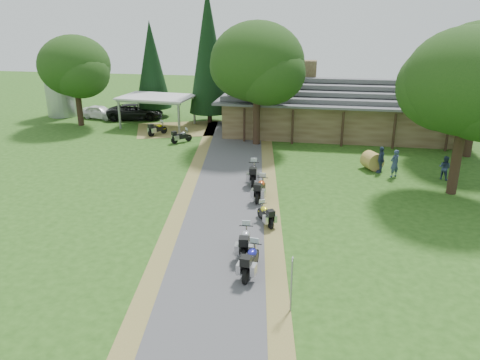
% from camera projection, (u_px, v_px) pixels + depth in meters
% --- Properties ---
extents(ground, '(120.00, 120.00, 0.00)m').
position_uv_depth(ground, '(216.00, 257.00, 20.89)').
color(ground, '#244A15').
rests_on(ground, ground).
extents(driveway, '(51.95, 51.95, 0.00)m').
position_uv_depth(driveway, '(224.00, 219.00, 24.68)').
color(driveway, '#474749').
rests_on(driveway, ground).
extents(lodge, '(21.40, 9.40, 4.90)m').
position_uv_depth(lodge, '(342.00, 106.00, 41.30)').
color(lodge, brown).
rests_on(lodge, ground).
extents(silo, '(3.27, 3.27, 6.36)m').
position_uv_depth(silo, '(60.00, 85.00, 48.01)').
color(silo, gray).
rests_on(silo, ground).
extents(carport, '(7.03, 5.08, 2.86)m').
position_uv_depth(carport, '(158.00, 111.00, 44.07)').
color(carport, silver).
rests_on(carport, ground).
extents(car_white_sedan, '(3.25, 5.43, 1.69)m').
position_uv_depth(car_white_sedan, '(100.00, 110.00, 47.40)').
color(car_white_sedan, white).
rests_on(car_white_sedan, ground).
extents(car_dark_suv, '(3.91, 6.47, 2.31)m').
position_uv_depth(car_dark_suv, '(135.00, 108.00, 47.04)').
color(car_dark_suv, black).
rests_on(car_dark_suv, ground).
extents(motorcycle_row_a, '(0.86, 2.05, 1.36)m').
position_uv_depth(motorcycle_row_a, '(251.00, 259.00, 19.38)').
color(motorcycle_row_a, '#1B1C99').
rests_on(motorcycle_row_a, ground).
extents(motorcycle_row_b, '(0.82, 2.06, 1.37)m').
position_uv_depth(motorcycle_row_b, '(245.00, 240.00, 20.97)').
color(motorcycle_row_b, '#9FA2A7').
rests_on(motorcycle_row_b, ground).
extents(motorcycle_row_c, '(1.31, 1.72, 1.14)m').
position_uv_depth(motorcycle_row_c, '(265.00, 213.00, 24.01)').
color(motorcycle_row_c, yellow).
rests_on(motorcycle_row_c, ground).
extents(motorcycle_row_d, '(0.80, 2.08, 1.39)m').
position_uv_depth(motorcycle_row_d, '(261.00, 188.00, 27.11)').
color(motorcycle_row_d, '#CE4C1B').
rests_on(motorcycle_row_d, ground).
extents(motorcycle_row_e, '(0.91, 2.18, 1.45)m').
position_uv_depth(motorcycle_row_e, '(253.00, 172.00, 29.68)').
color(motorcycle_row_e, black).
rests_on(motorcycle_row_e, ground).
extents(motorcycle_carport_a, '(1.45, 1.87, 1.25)m').
position_uv_depth(motorcycle_carport_a, '(157.00, 128.00, 41.17)').
color(motorcycle_carport_a, '#CAC007').
rests_on(motorcycle_carport_a, ground).
extents(motorcycle_carport_b, '(1.59, 1.59, 1.16)m').
position_uv_depth(motorcycle_carport_b, '(181.00, 136.00, 38.87)').
color(motorcycle_carport_b, slate).
rests_on(motorcycle_carport_b, ground).
extents(person_a, '(0.76, 0.73, 2.18)m').
position_uv_depth(person_a, '(395.00, 161.00, 30.63)').
color(person_a, navy).
rests_on(person_a, ground).
extents(person_b, '(0.65, 0.62, 1.86)m').
position_uv_depth(person_b, '(445.00, 166.00, 30.24)').
color(person_b, navy).
rests_on(person_b, ground).
extents(person_c, '(0.62, 0.72, 2.14)m').
position_uv_depth(person_c, '(381.00, 157.00, 31.45)').
color(person_c, navy).
rests_on(person_c, ground).
extents(hay_bale, '(1.61, 1.57, 1.23)m').
position_uv_depth(hay_bale, '(372.00, 161.00, 32.28)').
color(hay_bale, olive).
rests_on(hay_bale, ground).
extents(sign_post, '(0.40, 0.07, 2.20)m').
position_uv_depth(sign_post, '(291.00, 285.00, 16.79)').
color(sign_post, gray).
rests_on(sign_post, ground).
extents(oak_lodge_left, '(7.33, 7.33, 10.69)m').
position_uv_depth(oak_lodge_left, '(257.00, 78.00, 36.75)').
color(oak_lodge_left, black).
rests_on(oak_lodge_left, ground).
extents(oak_lodge_right, '(7.29, 7.29, 10.83)m').
position_uv_depth(oak_lodge_right, '(478.00, 84.00, 33.54)').
color(oak_lodge_right, black).
rests_on(oak_lodge_right, ground).
extents(oak_driveway, '(7.17, 7.17, 10.75)m').
position_uv_depth(oak_driveway, '(465.00, 105.00, 26.41)').
color(oak_driveway, black).
rests_on(oak_driveway, ground).
extents(oak_silo, '(6.55, 6.55, 9.02)m').
position_uv_depth(oak_silo, '(76.00, 78.00, 43.39)').
color(oak_silo, black).
rests_on(oak_silo, ground).
extents(cedar_near, '(3.88, 3.88, 12.59)m').
position_uv_depth(cedar_near, '(208.00, 57.00, 43.98)').
color(cedar_near, black).
rests_on(cedar_near, ground).
extents(cedar_far, '(3.63, 3.63, 9.53)m').
position_uv_depth(cedar_far, '(152.00, 70.00, 47.10)').
color(cedar_far, black).
rests_on(cedar_far, ground).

